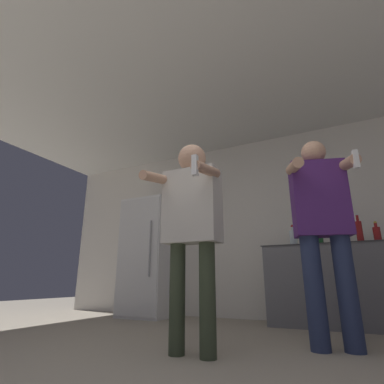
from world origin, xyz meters
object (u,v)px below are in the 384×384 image
object	(u,v)px
bottle_short_whiskey	(293,238)
person_woman_foreground	(192,218)
refrigerator	(151,257)
person_man_side	(323,223)
bottle_clear_vodka	(320,236)
bottle_dark_rum	(377,234)
bottle_amber_bourbon	(359,231)

from	to	relation	value
bottle_short_whiskey	person_woman_foreground	size ratio (longest dim) A/B	0.17
refrigerator	person_man_side	bearing A→B (deg)	-26.38
bottle_short_whiskey	person_woman_foreground	world-z (taller)	person_woman_foreground
bottle_clear_vodka	bottle_short_whiskey	distance (m)	0.30
refrigerator	person_woman_foreground	world-z (taller)	refrigerator
bottle_dark_rum	bottle_short_whiskey	world-z (taller)	bottle_short_whiskey
refrigerator	bottle_short_whiskey	size ratio (longest dim) A/B	6.38
person_man_side	refrigerator	bearing A→B (deg)	153.62
bottle_dark_rum	refrigerator	bearing A→B (deg)	-179.64
refrigerator	bottle_short_whiskey	bearing A→B (deg)	0.51
bottle_clear_vodka	refrigerator	bearing A→B (deg)	-179.55
bottle_clear_vodka	bottle_short_whiskey	size ratio (longest dim) A/B	1.02
bottle_dark_rum	person_woman_foreground	distance (m)	2.30
person_woman_foreground	person_man_side	size ratio (longest dim) A/B	0.94
bottle_clear_vodka	person_man_side	world-z (taller)	person_man_side
person_woman_foreground	person_man_side	bearing A→B (deg)	34.00
bottle_dark_rum	bottle_short_whiskey	bearing A→B (deg)	180.00
refrigerator	bottle_amber_bourbon	distance (m)	2.80
bottle_amber_bourbon	person_woman_foreground	distance (m)	2.21
bottle_amber_bourbon	person_man_side	xyz separation A→B (m)	(-0.32, -1.25, -0.09)
person_woman_foreground	refrigerator	bearing A→B (deg)	130.99
bottle_short_whiskey	person_man_side	world-z (taller)	person_man_side
bottle_clear_vodka	person_woman_foreground	size ratio (longest dim) A/B	0.17
refrigerator	person_man_side	distance (m)	2.77
refrigerator	person_man_side	world-z (taller)	refrigerator
bottle_short_whiskey	refrigerator	bearing A→B (deg)	-179.49
refrigerator	bottle_amber_bourbon	xyz separation A→B (m)	(2.80, 0.02, 0.19)
bottle_dark_rum	bottle_short_whiskey	distance (m)	0.89
bottle_short_whiskey	person_man_side	bearing A→B (deg)	-72.08
refrigerator	bottle_amber_bourbon	bearing A→B (deg)	0.38
bottle_amber_bourbon	person_man_side	distance (m)	1.29
person_man_side	bottle_amber_bourbon	bearing A→B (deg)	75.70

